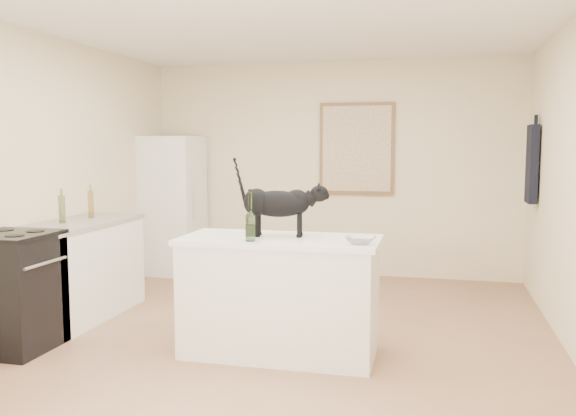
{
  "coord_description": "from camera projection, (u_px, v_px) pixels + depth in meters",
  "views": [
    {
      "loc": [
        1.22,
        -4.54,
        1.59
      ],
      "look_at": [
        0.15,
        -0.15,
        1.12
      ],
      "focal_mm": 37.52,
      "sensor_mm": 36.0,
      "label": 1
    }
  ],
  "objects": [
    {
      "name": "wall_back",
      "position": [
        332.0,
        169.0,
        7.36
      ],
      "size": [
        4.5,
        0.0,
        4.5
      ],
      "primitive_type": "plane",
      "rotation": [
        1.57,
        0.0,
        0.0
      ],
      "color": "beige",
      "rests_on": "ground"
    },
    {
      "name": "island_base",
      "position": [
        280.0,
        298.0,
        4.58
      ],
      "size": [
        1.44,
        0.67,
        0.86
      ],
      "primitive_type": "cube",
      "color": "white",
      "rests_on": "floor"
    },
    {
      "name": "fridge",
      "position": [
        172.0,
        205.0,
        7.48
      ],
      "size": [
        0.68,
        0.68,
        1.7
      ],
      "primitive_type": "cube",
      "color": "white",
      "rests_on": "floor"
    },
    {
      "name": "glass_bowl",
      "position": [
        360.0,
        240.0,
        4.24
      ],
      "size": [
        0.22,
        0.22,
        0.05
      ],
      "primitive_type": "imported",
      "rotation": [
        0.0,
        0.0,
        -0.01
      ],
      "color": "silver",
      "rests_on": "island_top"
    },
    {
      "name": "island_top",
      "position": [
        280.0,
        240.0,
        4.53
      ],
      "size": [
        1.5,
        0.7,
        0.04
      ],
      "primitive_type": "cube",
      "color": "white",
      "rests_on": "island_base"
    },
    {
      "name": "floor",
      "position": [
        274.0,
        344.0,
        4.84
      ],
      "size": [
        5.5,
        5.5,
        0.0
      ],
      "primitive_type": "plane",
      "color": "#9F7254",
      "rests_on": "ground"
    },
    {
      "name": "fridge_paper",
      "position": [
        199.0,
        173.0,
        7.43
      ],
      "size": [
        0.03,
        0.12,
        0.16
      ],
      "primitive_type": "cube",
      "rotation": [
        0.0,
        0.0,
        -0.23
      ],
      "color": "silver",
      "rests_on": "fridge"
    },
    {
      "name": "artwork_canvas",
      "position": [
        356.0,
        149.0,
        7.22
      ],
      "size": [
        0.82,
        0.0,
        1.02
      ],
      "primitive_type": "cube",
      "color": "beige",
      "rests_on": "wall_back"
    },
    {
      "name": "hanging_garment",
      "position": [
        532.0,
        164.0,
        6.16
      ],
      "size": [
        0.08,
        0.34,
        0.8
      ],
      "primitive_type": "cube",
      "color": "black",
      "rests_on": "wall_right"
    },
    {
      "name": "wall_left",
      "position": [
        25.0,
        179.0,
        5.24
      ],
      "size": [
        0.0,
        5.5,
        5.5
      ],
      "primitive_type": "plane",
      "rotation": [
        1.57,
        0.0,
        1.57
      ],
      "color": "beige",
      "rests_on": "ground"
    },
    {
      "name": "wine_bottle",
      "position": [
        250.0,
        218.0,
        4.35
      ],
      "size": [
        0.09,
        0.09,
        0.33
      ],
      "primitive_type": "cylinder",
      "rotation": [
        0.0,
        0.0,
        -0.33
      ],
      "color": "#2C5C25",
      "rests_on": "island_top"
    },
    {
      "name": "stove",
      "position": [
        12.0,
        293.0,
        4.68
      ],
      "size": [
        0.6,
        0.6,
        0.9
      ],
      "primitive_type": "cube",
      "color": "black",
      "rests_on": "floor"
    },
    {
      "name": "counter_bottle_cluster",
      "position": [
        76.0,
        207.0,
        5.55
      ],
      "size": [
        0.08,
        0.49,
        0.26
      ],
      "color": "#2F551D",
      "rests_on": "left_countertop"
    },
    {
      "name": "left_cabinets",
      "position": [
        79.0,
        272.0,
        5.55
      ],
      "size": [
        0.6,
        1.4,
        0.86
      ],
      "primitive_type": "cube",
      "color": "white",
      "rests_on": "floor"
    },
    {
      "name": "artwork_frame",
      "position": [
        357.0,
        149.0,
        7.24
      ],
      "size": [
        0.9,
        0.03,
        1.1
      ],
      "primitive_type": "cube",
      "color": "brown",
      "rests_on": "wall_back"
    },
    {
      "name": "ceiling",
      "position": [
        274.0,
        12.0,
        4.57
      ],
      "size": [
        5.5,
        5.5,
        0.0
      ],
      "primitive_type": "plane",
      "rotation": [
        3.14,
        0.0,
        0.0
      ],
      "color": "white",
      "rests_on": "ground"
    },
    {
      "name": "wall_front",
      "position": [
        65.0,
        232.0,
        2.05
      ],
      "size": [
        4.5,
        0.0,
        4.5
      ],
      "primitive_type": "plane",
      "rotation": [
        -1.57,
        0.0,
        0.0
      ],
      "color": "beige",
      "rests_on": "ground"
    },
    {
      "name": "left_countertop",
      "position": [
        77.0,
        223.0,
        5.5
      ],
      "size": [
        0.62,
        1.44,
        0.04
      ],
      "primitive_type": "cube",
      "color": "gray",
      "rests_on": "left_cabinets"
    },
    {
      "name": "black_cat",
      "position": [
        277.0,
        207.0,
        4.57
      ],
      "size": [
        0.66,
        0.29,
        0.45
      ],
      "primitive_type": null,
      "rotation": [
        0.0,
        0.0,
        0.16
      ],
      "color": "black",
      "rests_on": "island_top"
    }
  ]
}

